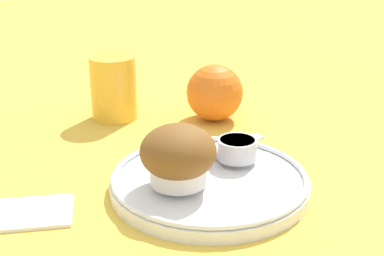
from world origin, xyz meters
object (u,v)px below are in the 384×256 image
at_px(muffin, 178,156).
at_px(butter_knife, 212,153).
at_px(orange_fruit, 215,93).
at_px(juice_glass, 114,88).

relative_size(muffin, butter_knife, 0.54).
height_order(butter_knife, orange_fruit, orange_fruit).
bearing_deg(orange_fruit, butter_knife, -102.67).
relative_size(orange_fruit, juice_glass, 0.89).
distance_m(butter_knife, juice_glass, 0.23).
distance_m(muffin, butter_knife, 0.09).
distance_m(muffin, orange_fruit, 0.25).
xyz_separation_m(muffin, juice_glass, (-0.06, 0.26, -0.00)).
height_order(muffin, juice_glass, juice_glass).
bearing_deg(butter_knife, orange_fruit, 47.78).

